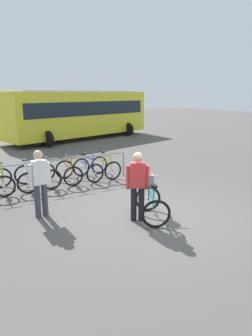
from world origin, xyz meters
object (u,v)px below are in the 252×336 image
(racked_bike_orange, at_px, (69,172))
(bus_distant, at_px, (79,112))
(pedestrian_with_backpack, at_px, (39,179))
(featured_bicycle, at_px, (151,198))
(racked_bike_yellow, at_px, (106,167))
(racked_bike_white, at_px, (26,178))
(racked_bike_blue, at_px, (88,169))
(racked_bike_teal, at_px, (48,175))
(racked_bike_lime, at_px, (2,181))
(person_with_featured_bike, at_px, (138,184))

(racked_bike_orange, relative_size, bus_distant, 0.11)
(racked_bike_orange, relative_size, pedestrian_with_backpack, 0.71)
(featured_bicycle, bearing_deg, racked_bike_orange, 96.78)
(racked_bike_yellow, relative_size, pedestrian_with_backpack, 0.68)
(racked_bike_white, distance_m, bus_distant, 10.97)
(racked_bike_orange, height_order, racked_bike_blue, same)
(racked_bike_orange, xyz_separation_m, racked_bike_blue, (0.70, -0.03, -0.00))
(racked_bike_teal, xyz_separation_m, racked_bike_yellow, (2.10, -0.09, -0.00))
(racked_bike_lime, distance_m, racked_bike_orange, 2.10)
(racked_bike_lime, distance_m, bus_distant, 11.35)
(racked_bike_lime, distance_m, racked_bike_blue, 2.80)
(racked_bike_white, bearing_deg, featured_bicycle, -64.64)
(racked_bike_orange, height_order, featured_bicycle, featured_bicycle)
(racked_bike_lime, xyz_separation_m, racked_bike_teal, (1.40, -0.06, 0.00))
(racked_bike_white, height_order, racked_bike_blue, same)
(racked_bike_teal, distance_m, featured_bicycle, 4.06)
(racked_bike_lime, distance_m, racked_bike_yellow, 3.50)
(racked_bike_lime, relative_size, featured_bicycle, 0.94)
(racked_bike_teal, relative_size, bus_distant, 0.12)
(racked_bike_white, bearing_deg, racked_bike_lime, 177.62)
(racked_bike_blue, bearing_deg, racked_bike_white, 177.62)
(racked_bike_teal, bearing_deg, racked_bike_lime, 177.62)
(racked_bike_yellow, xyz_separation_m, featured_bicycle, (-0.94, -3.80, 0.12))
(racked_bike_lime, bearing_deg, bus_distant, 52.88)
(racked_bike_teal, bearing_deg, racked_bike_yellow, -2.38)
(racked_bike_orange, distance_m, featured_bicycle, 3.89)
(racked_bike_orange, xyz_separation_m, bus_distant, (4.70, 9.07, 1.37))
(racked_bike_teal, distance_m, racked_bike_yellow, 2.10)
(racked_bike_lime, height_order, racked_bike_orange, same)
(racked_bike_teal, xyz_separation_m, bus_distant, (5.40, 9.04, 1.37))
(person_with_featured_bike, relative_size, pedestrian_with_backpack, 1.00)
(racked_bike_teal, bearing_deg, bus_distant, 59.15)
(person_with_featured_bike, bearing_deg, racked_bike_yellow, 70.69)
(racked_bike_white, relative_size, bus_distant, 0.12)
(racked_bike_white, height_order, person_with_featured_bike, person_with_featured_bike)
(racked_bike_white, height_order, featured_bicycle, featured_bicycle)
(racked_bike_orange, height_order, person_with_featured_bike, person_with_featured_bike)
(racked_bike_white, xyz_separation_m, racked_bike_yellow, (2.80, -0.12, -0.00))
(racked_bike_lime, distance_m, pedestrian_with_backpack, 2.53)
(racked_bike_lime, bearing_deg, featured_bicycle, -57.07)
(racked_bike_lime, height_order, racked_bike_blue, same)
(racked_bike_orange, xyz_separation_m, person_with_featured_bike, (0.07, -3.86, 0.54))
(racked_bike_yellow, xyz_separation_m, pedestrian_with_backpack, (-3.13, -2.29, 0.57))
(racked_bike_yellow, bearing_deg, featured_bicycle, -103.88)
(racked_bike_blue, height_order, person_with_featured_bike, person_with_featured_bike)
(racked_bike_white, height_order, racked_bike_orange, same)
(racked_bike_lime, relative_size, racked_bike_white, 1.00)
(racked_bike_lime, relative_size, bus_distant, 0.12)
(racked_bike_lime, xyz_separation_m, racked_bike_white, (0.70, -0.03, 0.00))
(featured_bicycle, bearing_deg, racked_bike_yellow, 76.12)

